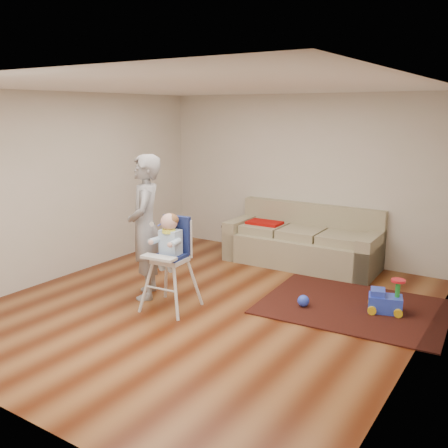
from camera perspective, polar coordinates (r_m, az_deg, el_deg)
The scene contains 9 objects.
ground at distance 6.43m, azimuth -1.96°, elevation -9.40°, with size 5.50×5.50×0.00m, color #4D1D0A.
room_envelope at distance 6.41m, azimuth 0.61°, elevation 7.86°, with size 5.04×5.52×2.72m.
sofa at distance 8.08m, azimuth 8.94°, elevation -1.37°, with size 2.45×1.05×0.94m.
side_table at distance 8.61m, azimuth 2.12°, elevation -1.75°, with size 0.52×0.52×0.52m, color black, non-canonical shape.
area_rug at distance 6.60m, azimuth 14.53°, elevation -9.15°, with size 2.23×1.67×0.02m, color black.
ride_on_toy at distance 6.45m, azimuth 18.00°, elevation -7.73°, with size 0.40×0.28×0.43m, color blue, non-canonical shape.
toy_ball at distance 6.43m, azimuth 9.06°, elevation -8.66°, with size 0.15×0.15×0.15m, color blue.
high_chair at distance 6.21m, azimuth -6.16°, elevation -4.48°, with size 0.62×0.62×1.23m.
adult at distance 6.58m, azimuth -8.97°, elevation -0.36°, with size 0.69×0.45×1.89m, color #97979A.
Camera 1 is at (3.41, -4.87, 2.44)m, focal length 40.00 mm.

